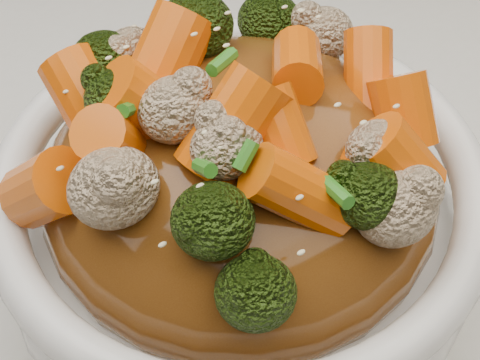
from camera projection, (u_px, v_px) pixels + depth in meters
tablecloth at (202, 223)px, 0.47m from camera, size 1.20×0.80×0.04m
bowl at (240, 226)px, 0.38m from camera, size 0.31×0.31×0.09m
sauce_base at (240, 185)px, 0.36m from camera, size 0.25×0.25×0.11m
carrots at (240, 75)px, 0.30m from camera, size 0.25×0.25×0.06m
broccoli at (240, 77)px, 0.31m from camera, size 0.25×0.25×0.05m
cauliflower at (240, 81)px, 0.31m from camera, size 0.25×0.25×0.04m
scallions at (240, 73)px, 0.30m from camera, size 0.18×0.18×0.02m
sesame_seeds at (240, 73)px, 0.30m from camera, size 0.22×0.22×0.01m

